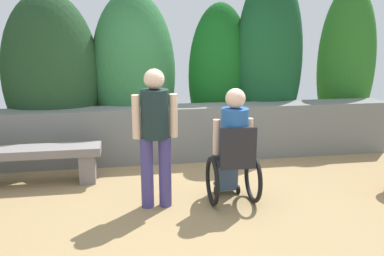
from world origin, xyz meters
name	(u,v)px	position (x,y,z in m)	size (l,w,h in m)	color
ground_plane	(191,198)	(0.00, 0.00, 0.00)	(10.71, 10.71, 0.00)	#93784F
stone_retaining_wall	(174,133)	(0.00, 1.53, 0.41)	(6.85, 0.49, 0.83)	slate
hedge_backdrop	(153,70)	(-0.26, 2.09, 1.32)	(7.70, 1.10, 2.92)	#1C561D
stone_bench	(36,159)	(-1.88, 0.79, 0.33)	(1.65, 0.38, 0.49)	slate
person_in_wheelchair	(233,150)	(0.45, -0.18, 0.62)	(0.53, 0.66, 1.33)	black
person_standing_companion	(155,130)	(-0.42, -0.15, 0.89)	(0.49, 0.30, 1.55)	#433C7C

